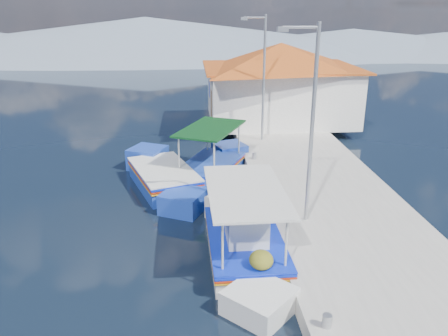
{
  "coord_description": "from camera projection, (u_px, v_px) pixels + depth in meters",
  "views": [
    {
      "loc": [
        1.04,
        -10.63,
        6.96
      ],
      "look_at": [
        2.21,
        4.77,
        1.3
      ],
      "focal_mm": 36.12,
      "sensor_mm": 36.0,
      "label": 1
    }
  ],
  "objects": [
    {
      "name": "caique_green_canopy",
      "position": [
        210.0,
        169.0,
        19.12
      ],
      "size": [
        3.63,
        5.85,
        2.41
      ],
      "rotation": [
        0.0,
        0.0,
        0.44
      ],
      "color": "#1C3EA8",
      "rests_on": "ground"
    },
    {
      "name": "caique_blue_hull",
      "position": [
        165.0,
        179.0,
        18.08
      ],
      "size": [
        3.48,
        6.48,
        1.22
      ],
      "rotation": [
        0.0,
        0.0,
        -0.34
      ],
      "color": "#1C3EA8",
      "rests_on": "ground"
    },
    {
      "name": "quay",
      "position": [
        313.0,
        180.0,
        18.23
      ],
      "size": [
        5.0,
        44.0,
        0.5
      ],
      "primitive_type": "cube",
      "color": "#AEAAA3",
      "rests_on": "ground"
    },
    {
      "name": "main_caique",
      "position": [
        245.0,
        241.0,
        13.09
      ],
      "size": [
        2.2,
        7.17,
        2.36
      ],
      "rotation": [
        0.0,
        0.0,
        -0.02
      ],
      "color": "white",
      "rests_on": "ground"
    },
    {
      "name": "ground",
      "position": [
        157.0,
        275.0,
        12.28
      ],
      "size": [
        160.0,
        160.0,
        0.0
      ],
      "primitive_type": "plane",
      "color": "black",
      "rests_on": "ground"
    },
    {
      "name": "bollards",
      "position": [
        265.0,
        179.0,
        17.24
      ],
      "size": [
        0.2,
        17.2,
        0.3
      ],
      "color": "#A5A8AD",
      "rests_on": "quay"
    },
    {
      "name": "mountain_ridge",
      "position": [
        227.0,
        40.0,
        64.47
      ],
      "size": [
        171.4,
        96.0,
        5.5
      ],
      "color": "slate",
      "rests_on": "ground"
    },
    {
      "name": "lamp_post_far",
      "position": [
        262.0,
        72.0,
        21.57
      ],
      "size": [
        1.21,
        0.14,
        6.0
      ],
      "color": "#A5A8AD",
      "rests_on": "quay"
    },
    {
      "name": "lamp_post_near",
      "position": [
        310.0,
        117.0,
        13.14
      ],
      "size": [
        1.21,
        0.14,
        6.0
      ],
      "color": "#A5A8AD",
      "rests_on": "quay"
    },
    {
      "name": "harbor_building",
      "position": [
        280.0,
        81.0,
        25.8
      ],
      "size": [
        10.49,
        10.49,
        4.4
      ],
      "color": "white",
      "rests_on": "quay"
    }
  ]
}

